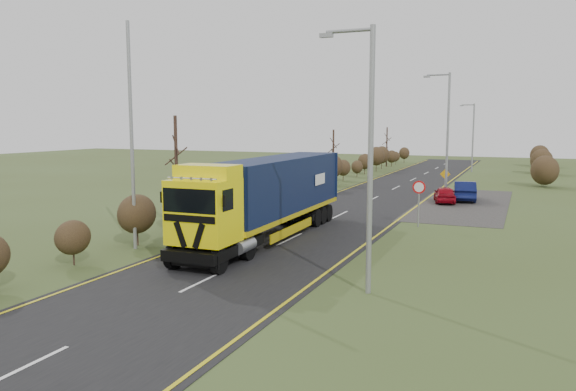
% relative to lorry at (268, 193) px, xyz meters
% --- Properties ---
extents(ground, '(160.00, 160.00, 0.00)m').
position_rel_lorry_xyz_m(ground, '(0.99, -3.66, -2.29)').
color(ground, '#3C491F').
rests_on(ground, ground).
extents(road, '(8.00, 120.00, 0.02)m').
position_rel_lorry_xyz_m(road, '(0.99, 6.34, -2.28)').
color(road, black).
rests_on(road, ground).
extents(layby, '(6.00, 18.00, 0.02)m').
position_rel_lorry_xyz_m(layby, '(7.49, 16.34, -2.28)').
color(layby, '#2A2825').
rests_on(layby, ground).
extents(lane_markings, '(7.52, 116.00, 0.01)m').
position_rel_lorry_xyz_m(lane_markings, '(0.99, 6.04, -2.26)').
color(lane_markings, gold).
rests_on(lane_markings, road).
extents(hedgerow, '(2.24, 102.04, 6.05)m').
position_rel_lorry_xyz_m(hedgerow, '(-5.00, 4.24, -0.67)').
color(hedgerow, black).
rests_on(hedgerow, ground).
extents(lorry, '(2.83, 14.52, 4.04)m').
position_rel_lorry_xyz_m(lorry, '(0.00, 0.00, 0.00)').
color(lorry, black).
rests_on(lorry, ground).
extents(car_red_hatchback, '(2.09, 3.71, 1.19)m').
position_rel_lorry_xyz_m(car_red_hatchback, '(6.20, 16.48, -1.70)').
color(car_red_hatchback, maroon).
rests_on(car_red_hatchback, ground).
extents(car_blue_sedan, '(2.06, 4.46, 1.42)m').
position_rel_lorry_xyz_m(car_blue_sedan, '(7.38, 18.26, -1.58)').
color(car_blue_sedan, '#0B1240').
rests_on(car_blue_sedan, ground).
extents(streetlight_near, '(1.86, 0.18, 8.74)m').
position_rel_lorry_xyz_m(streetlight_near, '(6.69, -6.66, 2.51)').
color(streetlight_near, gray).
rests_on(streetlight_near, ground).
extents(streetlight_mid, '(1.99, 0.19, 9.38)m').
position_rel_lorry_xyz_m(streetlight_mid, '(5.81, 18.99, 2.88)').
color(streetlight_mid, gray).
rests_on(streetlight_mid, ground).
extents(streetlight_far, '(1.69, 0.18, 7.90)m').
position_rel_lorry_xyz_m(streetlight_far, '(5.51, 44.03, 2.03)').
color(streetlight_far, gray).
rests_on(streetlight_far, ground).
extents(left_pole, '(0.16, 0.16, 10.04)m').
position_rel_lorry_xyz_m(left_pole, '(-4.66, -4.28, 2.73)').
color(left_pole, gray).
rests_on(left_pole, ground).
extents(speed_sign, '(0.70, 0.10, 2.55)m').
position_rel_lorry_xyz_m(speed_sign, '(6.15, 6.18, -0.48)').
color(speed_sign, gray).
rests_on(speed_sign, ground).
extents(warning_board, '(0.80, 0.11, 2.10)m').
position_rel_lorry_xyz_m(warning_board, '(5.64, 20.65, -0.99)').
color(warning_board, gray).
rests_on(warning_board, ground).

